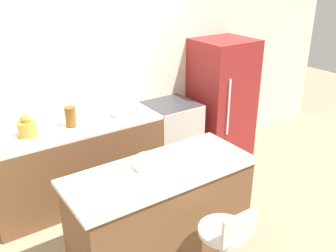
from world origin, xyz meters
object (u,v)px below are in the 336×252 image
at_px(mixing_bowl, 122,110).
at_px(refrigerator, 221,100).
at_px(kettle, 27,127).
at_px(stool_chair, 224,249).
at_px(oven_range, 171,137).

bearing_deg(mixing_bowl, refrigerator, -2.73).
distance_m(refrigerator, kettle, 2.51).
bearing_deg(stool_chair, oven_range, 66.85).
relative_size(refrigerator, mixing_bowl, 6.00).
distance_m(oven_range, mixing_bowl, 0.83).
height_order(stool_chair, kettle, kettle).
relative_size(refrigerator, stool_chair, 1.91).
xyz_separation_m(oven_range, refrigerator, (0.79, -0.04, 0.35)).
xyz_separation_m(stool_chair, kettle, (-0.90, 1.91, 0.57)).
distance_m(stool_chair, mixing_bowl, 1.99).
distance_m(oven_range, stool_chair, 2.04).
bearing_deg(oven_range, mixing_bowl, 177.11).
relative_size(oven_range, mixing_bowl, 3.39).
distance_m(oven_range, refrigerator, 0.87).
bearing_deg(kettle, stool_chair, -64.71).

